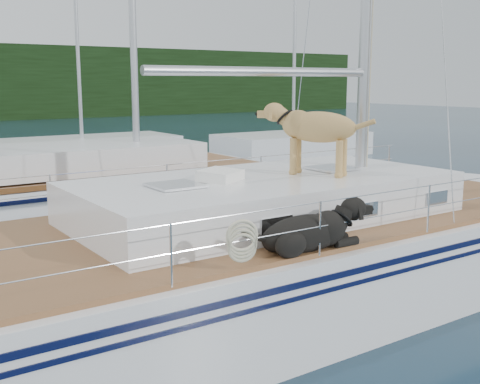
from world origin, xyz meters
TOP-DOWN VIEW (x-y plane):
  - ground at (0.00, 0.00)m, footprint 120.00×120.00m
  - main_sailboat at (0.10, -0.01)m, footprint 12.00×3.84m
  - neighbor_sailboat at (-0.50, 6.26)m, footprint 11.00×3.50m
  - bg_boat_center at (4.00, 16.00)m, footprint 7.20×3.00m
  - bg_boat_east at (12.00, 13.00)m, footprint 6.40×3.00m

SIDE VIEW (x-z plane):
  - ground at x=0.00m, z-range 0.00..0.00m
  - bg_boat_center at x=4.00m, z-range -5.37..6.28m
  - bg_boat_east at x=12.00m, z-range -5.37..6.28m
  - neighbor_sailboat at x=-0.50m, z-range -6.02..7.28m
  - main_sailboat at x=0.10m, z-range -6.32..7.69m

